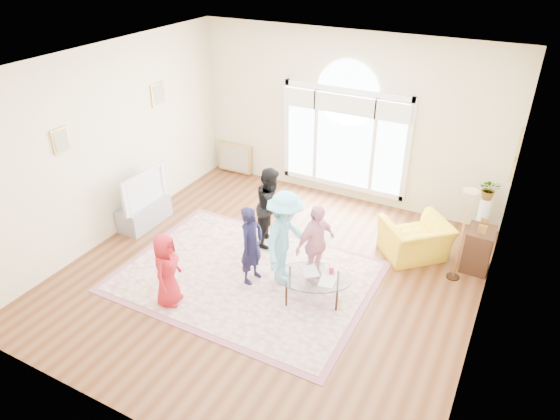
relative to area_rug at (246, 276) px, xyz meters
The scene contains 18 objects.
ground 0.38m from the area_rug, 36.05° to the left, with size 6.00×6.00×0.00m, color #552C16.
room_shell 3.44m from the area_rug, 84.15° to the left, with size 6.00×6.00×6.00m.
area_rug is the anchor object (origin of this frame).
rug_border 0.00m from the area_rug, behind, with size 3.80×2.80×0.01m, color #985769.
tv_console 2.51m from the area_rug, 167.98° to the left, with size 0.45×1.00×0.42m, color gray.
television 2.60m from the area_rug, 167.94° to the left, with size 0.17×1.11×0.64m.
coffee_table 1.20m from the area_rug, ahead, with size 1.28×1.04×0.54m.
armchair 2.79m from the area_rug, 39.55° to the left, with size 0.98×0.86×0.64m, color gold.
side_cabinet 3.64m from the area_rug, 31.57° to the left, with size 0.40×0.50×0.70m, color black.
floor_lamp 3.44m from the area_rug, 27.50° to the left, with size 0.32×0.32×1.51m.
plant_pedestal 4.24m from the area_rug, 44.74° to the left, with size 0.20×0.20×0.70m, color white.
potted_plant 4.32m from the area_rug, 44.74° to the left, with size 0.33×0.29×0.37m, color #33722D.
leaning_picture 3.79m from the area_rug, 124.49° to the left, with size 0.80×0.05×0.62m, color tan.
child_red 1.33m from the area_rug, 122.51° to the right, with size 0.54×0.35×1.11m, color #AF1924.
child_navy 0.65m from the area_rug, ahead, with size 0.45×0.30×1.25m, color black.
child_black 1.26m from the area_rug, 96.30° to the left, with size 0.66×0.52×1.37m, color black.
child_pink 1.24m from the area_rug, 22.84° to the left, with size 0.75×0.31×1.28m, color #EDA1B8.
child_blue 0.96m from the area_rug, 22.08° to the left, with size 0.95×0.55×1.47m, color #70CBEF.
Camera 1 is at (3.04, -5.46, 4.72)m, focal length 32.00 mm.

